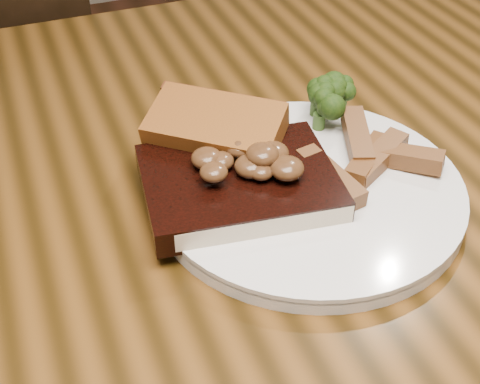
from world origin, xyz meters
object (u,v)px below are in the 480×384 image
at_px(dining_table, 222,304).
at_px(potato_wedges, 379,167).
at_px(steak, 239,184).
at_px(garlic_bread, 216,145).
at_px(plate, 308,192).

relative_size(dining_table, potato_wedges, 16.70).
height_order(steak, potato_wedges, same).
bearing_deg(steak, dining_table, -132.49).
relative_size(dining_table, garlic_bread, 13.78).
bearing_deg(dining_table, plate, 6.52).
distance_m(garlic_bread, potato_wedges, 0.14).
bearing_deg(garlic_bread, plate, -9.67).
height_order(dining_table, garlic_bread, garlic_bread).
xyz_separation_m(steak, garlic_bread, (0.00, 0.06, 0.00)).
distance_m(dining_table, steak, 0.12).
xyz_separation_m(dining_table, steak, (0.03, 0.02, 0.12)).
relative_size(steak, potato_wedges, 1.64).
relative_size(dining_table, steak, 10.17).
bearing_deg(garlic_bread, dining_table, -68.03).
bearing_deg(potato_wedges, plate, 170.53).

